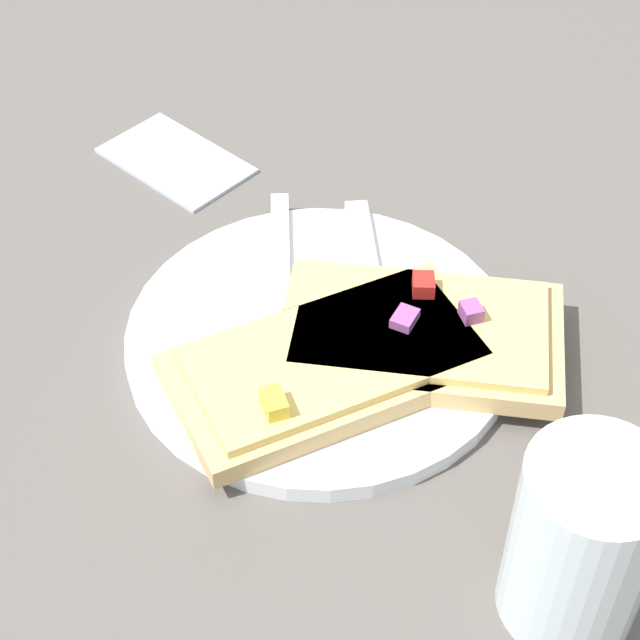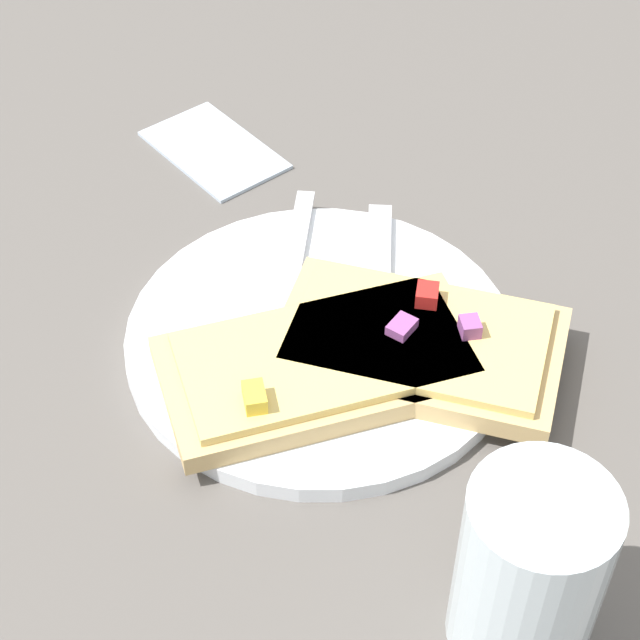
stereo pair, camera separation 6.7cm
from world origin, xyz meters
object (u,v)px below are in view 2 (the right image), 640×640
object	(u,v)px
plate	(320,338)
knife	(378,286)
fork	(284,316)
napkin	(214,148)
pizza_slice_main	(323,363)
pizza_slice_corner	(418,342)
drinking_glass	(530,572)

from	to	relation	value
plate	knife	xyz separation A→B (m)	(-0.01, 0.05, 0.01)
fork	napkin	bearing A→B (deg)	-157.15
pizza_slice_main	napkin	size ratio (longest dim) A/B	1.93
pizza_slice_main	napkin	distance (m)	0.26
pizza_slice_corner	plate	bearing A→B (deg)	178.97
fork	drinking_glass	size ratio (longest dim) A/B	1.61
knife	drinking_glass	world-z (taller)	drinking_glass
plate	napkin	size ratio (longest dim) A/B	2.19
pizza_slice_main	pizza_slice_corner	xyz separation A→B (m)	(0.02, 0.06, 0.00)
fork	drinking_glass	xyz separation A→B (m)	(0.24, -0.04, 0.04)
plate	fork	distance (m)	0.03
plate	fork	size ratio (longest dim) A/B	1.42
drinking_glass	napkin	xyz separation A→B (m)	(-0.44, 0.12, -0.05)
plate	fork	xyz separation A→B (m)	(-0.02, -0.01, 0.01)
napkin	fork	bearing A→B (deg)	-22.68
knife	pizza_slice_main	distance (m)	0.09
pizza_slice_corner	napkin	bearing A→B (deg)	138.59
plate	pizza_slice_main	world-z (taller)	pizza_slice_main
fork	pizza_slice_main	size ratio (longest dim) A/B	0.80
fork	pizza_slice_corner	distance (m)	0.09
knife	napkin	size ratio (longest dim) A/B	1.35
pizza_slice_main	pizza_slice_corner	world-z (taller)	same
napkin	drinking_glass	bearing A→B (deg)	-15.53
plate	napkin	world-z (taller)	plate
knife	drinking_glass	distance (m)	0.25
knife	pizza_slice_corner	xyz separation A→B (m)	(0.06, -0.02, 0.01)
pizza_slice_corner	drinking_glass	bearing A→B (deg)	-61.74
pizza_slice_corner	knife	bearing A→B (deg)	127.41
drinking_glass	napkin	world-z (taller)	drinking_glass
fork	napkin	world-z (taller)	fork
plate	napkin	bearing A→B (deg)	162.19
plate	pizza_slice_corner	bearing A→B (deg)	33.15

